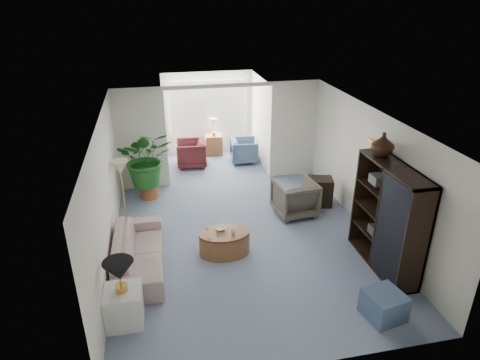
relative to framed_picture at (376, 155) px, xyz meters
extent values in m
plane|color=#8291AB|center=(-2.46, 0.10, -1.70)|extent=(6.00, 6.00, 0.00)
plane|color=#8291AB|center=(-2.46, 4.20, -1.70)|extent=(2.60, 2.60, 0.00)
cube|color=white|center=(-4.36, 3.10, -0.45)|extent=(1.20, 0.12, 2.50)
cube|color=white|center=(-0.56, 3.10, -0.45)|extent=(1.20, 0.12, 2.50)
cube|color=white|center=(-2.46, 3.10, 0.75)|extent=(2.60, 0.12, 0.10)
cube|color=white|center=(-2.46, 5.28, -0.30)|extent=(2.20, 0.02, 1.50)
cube|color=white|center=(-2.46, 5.25, -0.30)|extent=(2.20, 0.02, 1.50)
cube|color=#BFB799|center=(0.00, 0.00, 0.00)|extent=(0.04, 0.50, 0.40)
imported|color=#BFB0A2|center=(-4.48, -0.24, -1.39)|extent=(0.87, 2.14, 0.62)
cube|color=white|center=(-4.68, -1.59, -1.41)|extent=(0.54, 0.54, 0.58)
cone|color=black|center=(-4.68, -1.59, -0.77)|extent=(0.44, 0.44, 0.30)
cone|color=beige|center=(-4.78, 1.49, -0.45)|extent=(0.36, 0.36, 0.28)
cylinder|color=#985837|center=(-2.93, -0.11, -1.47)|extent=(1.16, 1.16, 0.45)
imported|color=silver|center=(-2.98, -0.01, -1.23)|extent=(0.24, 0.24, 0.05)
imported|color=beige|center=(-2.78, -0.21, -1.21)|extent=(0.12, 0.12, 0.09)
imported|color=#615C4C|center=(-1.16, 1.06, -1.31)|extent=(0.93, 0.95, 0.79)
cube|color=black|center=(-0.46, 1.36, -1.38)|extent=(0.63, 0.55, 0.65)
cube|color=black|center=(-0.23, -1.05, -0.74)|extent=(0.46, 1.72, 1.92)
imported|color=black|center=(-0.23, -0.55, 0.42)|extent=(0.39, 0.39, 0.41)
cube|color=slate|center=(-0.87, -2.27, -1.49)|extent=(0.63, 0.63, 0.43)
cylinder|color=#A0502E|center=(-4.27, 2.52, -1.54)|extent=(0.40, 0.40, 0.32)
imported|color=#216221|center=(-4.27, 2.52, -0.70)|extent=(1.23, 1.07, 1.37)
imported|color=slate|center=(-1.59, 4.26, -1.36)|extent=(0.80, 0.78, 0.67)
imported|color=#511B1F|center=(-3.09, 4.26, -1.33)|extent=(0.87, 0.85, 0.73)
cube|color=#985837|center=(-2.34, 5.01, -1.40)|extent=(0.52, 0.42, 0.59)
cube|color=#27241F|center=(-0.28, -1.39, -0.16)|extent=(0.30, 0.26, 0.16)
cube|color=#484643|center=(-0.28, -1.27, -0.61)|extent=(0.30, 0.26, 0.16)
cube|color=#4F4D4B|center=(-0.28, -0.71, -0.16)|extent=(0.30, 0.26, 0.16)
cube|color=#2E2B2A|center=(-0.28, -0.91, -1.06)|extent=(0.30, 0.26, 0.16)
cube|color=#282623|center=(-0.28, -1.60, -1.06)|extent=(0.30, 0.26, 0.16)
camera|label=1|loc=(-4.01, -6.68, 2.86)|focal=31.51mm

